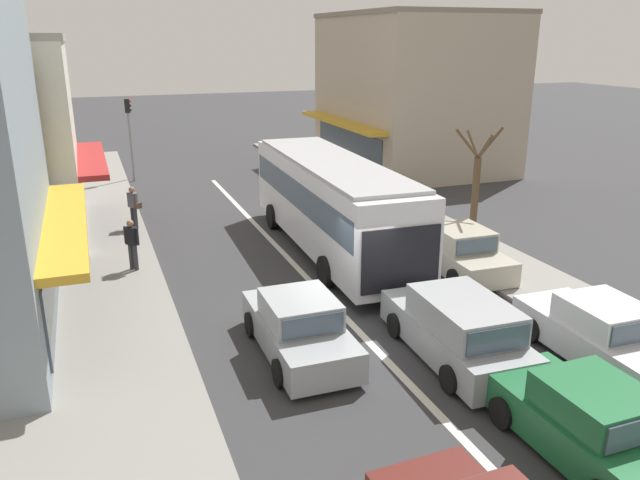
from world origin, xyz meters
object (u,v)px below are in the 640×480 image
sedan_queue_far_back (590,425)px  wagon_behind_bus_mid (458,330)px  city_bus (332,199)px  pedestrian_with_handbag_near (133,205)px  traffic_light_downstreet (129,126)px  parked_sedan_kerb_second (459,252)px  parked_sedan_kerb_third (371,206)px  sedan_behind_bus_near (299,328)px  street_tree_right (475,195)px  parked_sedan_kerb_front (600,334)px  pedestrian_browsing_midblock (132,242)px

sedan_queue_far_back → wagon_behind_bus_mid: wagon_behind_bus_mid is taller
city_bus → pedestrian_with_handbag_near: bearing=142.1°
sedan_queue_far_back → traffic_light_downstreet: size_ratio=1.00×
wagon_behind_bus_mid → parked_sedan_kerb_second: bearing=57.2°
sedan_queue_far_back → wagon_behind_bus_mid: (-0.22, 3.90, 0.08)m
wagon_behind_bus_mid → parked_sedan_kerb_third: size_ratio=1.08×
city_bus → wagon_behind_bus_mid: size_ratio=2.40×
city_bus → sedan_behind_bus_near: (-3.41, -6.57, -1.22)m
parked_sedan_kerb_third → street_tree_right: bearing=-71.9°
parked_sedan_kerb_front → pedestrian_browsing_midblock: pedestrian_browsing_midblock is taller
sedan_behind_bus_near → street_tree_right: 9.22m
street_tree_right → pedestrian_browsing_midblock: bearing=169.1°
street_tree_right → pedestrian_with_handbag_near: (-10.62, 6.74, -1.04)m
traffic_light_downstreet → pedestrian_browsing_midblock: traffic_light_downstreet is taller
sedan_queue_far_back → wagon_behind_bus_mid: bearing=93.3°
pedestrian_with_handbag_near → city_bus: bearing=-37.9°
parked_sedan_kerb_second → pedestrian_browsing_midblock: (-9.69, 3.43, 0.40)m
traffic_light_downstreet → street_tree_right: street_tree_right is taller
sedan_queue_far_back → pedestrian_browsing_midblock: bearing=119.0°
city_bus → pedestrian_browsing_midblock: 6.67m
traffic_light_downstreet → street_tree_right: size_ratio=0.96×
city_bus → wagon_behind_bus_mid: 8.17m
wagon_behind_bus_mid → traffic_light_downstreet: size_ratio=1.09×
parked_sedan_kerb_front → pedestrian_with_handbag_near: (-9.16, 14.11, 0.40)m
parked_sedan_kerb_second → traffic_light_downstreet: size_ratio=1.01×
wagon_behind_bus_mid → parked_sedan_kerb_front: 3.27m
city_bus → wagon_behind_bus_mid: city_bus is taller
sedan_behind_bus_near → street_tree_right: size_ratio=0.96×
sedan_queue_far_back → parked_sedan_kerb_third: 15.12m
city_bus → street_tree_right: (4.42, -1.92, 0.22)m
parked_sedan_kerb_front → pedestrian_browsing_midblock: bearing=135.2°
sedan_queue_far_back → sedan_behind_bus_near: (-3.55, 5.43, 0.00)m
parked_sedan_kerb_third → pedestrian_browsing_midblock: 9.85m
pedestrian_browsing_midblock → city_bus: bearing=-1.9°
sedan_behind_bus_near → parked_sedan_kerb_third: 11.34m
pedestrian_browsing_midblock → pedestrian_with_handbag_near: bearing=84.8°
parked_sedan_kerb_third → pedestrian_with_handbag_near: size_ratio=2.59×
sedan_behind_bus_near → traffic_light_downstreet: bearing=95.8°
pedestrian_with_handbag_near → traffic_light_downstreet: bearing=85.6°
wagon_behind_bus_mid → pedestrian_with_handbag_near: 14.30m
wagon_behind_bus_mid → pedestrian_with_handbag_near: (-6.12, 12.92, 0.32)m
parked_sedan_kerb_front → street_tree_right: (1.46, 7.37, 1.44)m
city_bus → wagon_behind_bus_mid: (-0.08, -8.10, -1.14)m
parked_sedan_kerb_third → parked_sedan_kerb_front: bearing=-89.5°
sedan_behind_bus_near → parked_sedan_kerb_third: bearing=56.4°
city_bus → sedan_queue_far_back: 12.05m
parked_sedan_kerb_third → pedestrian_browsing_midblock: size_ratio=2.59×
city_bus → sedan_queue_far_back: city_bus is taller
city_bus → traffic_light_downstreet: 15.02m
parked_sedan_kerb_second → pedestrian_with_handbag_near: pedestrian_with_handbag_near is taller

